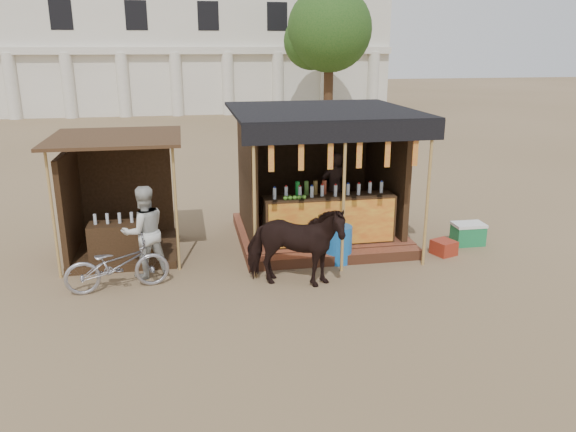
% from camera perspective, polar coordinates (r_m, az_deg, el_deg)
% --- Properties ---
extents(ground, '(120.00, 120.00, 0.00)m').
position_cam_1_polar(ground, '(8.89, 1.92, -9.79)').
color(ground, '#846B4C').
rests_on(ground, ground).
extents(main_stall, '(3.60, 3.61, 2.78)m').
position_cam_1_polar(main_stall, '(11.82, 3.30, 2.36)').
color(main_stall, brown).
rests_on(main_stall, ground).
extents(secondary_stall, '(2.40, 2.40, 2.38)m').
position_cam_1_polar(secondary_stall, '(11.51, -17.25, 0.31)').
color(secondary_stall, '#3C2515').
rests_on(secondary_stall, ground).
extents(cow, '(1.89, 1.29, 1.46)m').
position_cam_1_polar(cow, '(9.54, 0.70, -3.09)').
color(cow, black).
rests_on(cow, ground).
extents(motorbike, '(1.80, 0.89, 0.90)m').
position_cam_1_polar(motorbike, '(9.92, -16.97, -4.76)').
color(motorbike, '#95949C').
rests_on(motorbike, ground).
extents(bystander, '(0.98, 0.88, 1.66)m').
position_cam_1_polar(bystander, '(10.28, -14.40, -1.54)').
color(bystander, beige).
rests_on(bystander, ground).
extents(blue_barrel, '(0.57, 0.57, 0.72)m').
position_cam_1_polar(blue_barrel, '(10.77, 5.14, -2.86)').
color(blue_barrel, blue).
rests_on(blue_barrel, ground).
extents(red_crate, '(0.51, 0.52, 0.29)m').
position_cam_1_polar(red_crate, '(11.60, 15.54, -3.10)').
color(red_crate, maroon).
rests_on(red_crate, ground).
extents(cooler, '(0.65, 0.45, 0.46)m').
position_cam_1_polar(cooler, '(12.30, 17.82, -1.72)').
color(cooler, '#1B7C44').
rests_on(cooler, ground).
extents(background_building, '(26.00, 7.45, 8.18)m').
position_cam_1_polar(background_building, '(37.69, -11.44, 16.62)').
color(background_building, silver).
rests_on(background_building, ground).
extents(tree, '(4.50, 4.40, 7.00)m').
position_cam_1_polar(tree, '(30.83, 3.80, 18.11)').
color(tree, '#382314').
rests_on(tree, ground).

